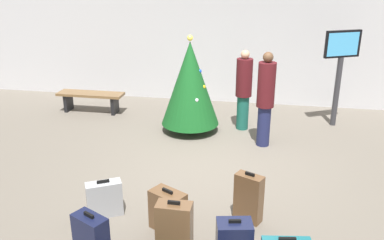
{
  "coord_description": "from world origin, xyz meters",
  "views": [
    {
      "loc": [
        0.81,
        -6.27,
        3.21
      ],
      "look_at": [
        -0.32,
        -0.11,
        0.9
      ],
      "focal_mm": 37.83,
      "sensor_mm": 36.0,
      "label": 1
    }
  ],
  "objects_px": {
    "traveller_0": "(265,97)",
    "suitcase_0": "(174,233)",
    "holiday_tree": "(190,83)",
    "waiting_bench": "(91,97)",
    "suitcase_7": "(249,198)",
    "traveller_1": "(244,88)",
    "suitcase_4": "(168,211)",
    "flight_info_kiosk": "(341,61)",
    "suitcase_3": "(105,199)"
  },
  "relations": [
    {
      "from": "flight_info_kiosk",
      "to": "suitcase_7",
      "type": "relative_size",
      "value": 2.87
    },
    {
      "from": "holiday_tree",
      "to": "waiting_bench",
      "type": "bearing_deg",
      "value": 163.14
    },
    {
      "from": "suitcase_3",
      "to": "suitcase_7",
      "type": "xyz_separation_m",
      "value": [
        1.96,
        0.24,
        0.09
      ]
    },
    {
      "from": "traveller_1",
      "to": "suitcase_4",
      "type": "relative_size",
      "value": 2.88
    },
    {
      "from": "flight_info_kiosk",
      "to": "traveller_1",
      "type": "height_order",
      "value": "flight_info_kiosk"
    },
    {
      "from": "traveller_0",
      "to": "flight_info_kiosk",
      "type": "bearing_deg",
      "value": 42.75
    },
    {
      "from": "traveller_1",
      "to": "suitcase_7",
      "type": "height_order",
      "value": "traveller_1"
    },
    {
      "from": "flight_info_kiosk",
      "to": "suitcase_7",
      "type": "height_order",
      "value": "flight_info_kiosk"
    },
    {
      "from": "suitcase_0",
      "to": "suitcase_7",
      "type": "bearing_deg",
      "value": 51.69
    },
    {
      "from": "flight_info_kiosk",
      "to": "traveller_0",
      "type": "bearing_deg",
      "value": -137.25
    },
    {
      "from": "suitcase_7",
      "to": "flight_info_kiosk",
      "type": "bearing_deg",
      "value": 67.51
    },
    {
      "from": "traveller_1",
      "to": "suitcase_4",
      "type": "distance_m",
      "value": 3.96
    },
    {
      "from": "holiday_tree",
      "to": "suitcase_7",
      "type": "distance_m",
      "value": 3.47
    },
    {
      "from": "suitcase_3",
      "to": "suitcase_4",
      "type": "xyz_separation_m",
      "value": [
        0.94,
        -0.17,
        0.02
      ]
    },
    {
      "from": "traveller_0",
      "to": "traveller_1",
      "type": "distance_m",
      "value": 0.93
    },
    {
      "from": "flight_info_kiosk",
      "to": "suitcase_4",
      "type": "xyz_separation_m",
      "value": [
        -2.68,
        -4.43,
        -1.15
      ]
    },
    {
      "from": "holiday_tree",
      "to": "traveller_0",
      "type": "relative_size",
      "value": 1.11
    },
    {
      "from": "suitcase_7",
      "to": "holiday_tree",
      "type": "bearing_deg",
      "value": 114.0
    },
    {
      "from": "suitcase_0",
      "to": "suitcase_3",
      "type": "relative_size",
      "value": 1.5
    },
    {
      "from": "traveller_0",
      "to": "suitcase_4",
      "type": "height_order",
      "value": "traveller_0"
    },
    {
      "from": "traveller_1",
      "to": "suitcase_0",
      "type": "relative_size",
      "value": 2.1
    },
    {
      "from": "waiting_bench",
      "to": "traveller_1",
      "type": "relative_size",
      "value": 0.93
    },
    {
      "from": "traveller_0",
      "to": "suitcase_0",
      "type": "xyz_separation_m",
      "value": [
        -0.95,
        -3.63,
        -0.59
      ]
    },
    {
      "from": "suitcase_3",
      "to": "traveller_1",
      "type": "bearing_deg",
      "value": 65.69
    },
    {
      "from": "holiday_tree",
      "to": "suitcase_7",
      "type": "relative_size",
      "value": 2.81
    },
    {
      "from": "suitcase_3",
      "to": "traveller_0",
      "type": "bearing_deg",
      "value": 53.55
    },
    {
      "from": "suitcase_0",
      "to": "flight_info_kiosk",
      "type": "bearing_deg",
      "value": 63.94
    },
    {
      "from": "waiting_bench",
      "to": "suitcase_0",
      "type": "distance_m",
      "value": 5.83
    },
    {
      "from": "traveller_1",
      "to": "suitcase_0",
      "type": "bearing_deg",
      "value": -96.32
    },
    {
      "from": "suitcase_0",
      "to": "traveller_0",
      "type": "bearing_deg",
      "value": 75.38
    },
    {
      "from": "flight_info_kiosk",
      "to": "waiting_bench",
      "type": "distance_m",
      "value": 5.72
    },
    {
      "from": "traveller_1",
      "to": "suitcase_3",
      "type": "height_order",
      "value": "traveller_1"
    },
    {
      "from": "holiday_tree",
      "to": "waiting_bench",
      "type": "relative_size",
      "value": 1.28
    },
    {
      "from": "waiting_bench",
      "to": "suitcase_3",
      "type": "bearing_deg",
      "value": -64.17
    },
    {
      "from": "traveller_1",
      "to": "suitcase_7",
      "type": "bearing_deg",
      "value": -84.96
    },
    {
      "from": "flight_info_kiosk",
      "to": "suitcase_4",
      "type": "distance_m",
      "value": 5.31
    },
    {
      "from": "flight_info_kiosk",
      "to": "traveller_0",
      "type": "height_order",
      "value": "flight_info_kiosk"
    },
    {
      "from": "flight_info_kiosk",
      "to": "suitcase_7",
      "type": "distance_m",
      "value": 4.49
    },
    {
      "from": "suitcase_7",
      "to": "waiting_bench",
      "type": "bearing_deg",
      "value": 135.5
    },
    {
      "from": "waiting_bench",
      "to": "traveller_1",
      "type": "distance_m",
      "value": 3.72
    },
    {
      "from": "waiting_bench",
      "to": "suitcase_0",
      "type": "bearing_deg",
      "value": -57.12
    },
    {
      "from": "waiting_bench",
      "to": "suitcase_7",
      "type": "xyz_separation_m",
      "value": [
        3.96,
        -3.89,
        -0.02
      ]
    },
    {
      "from": "flight_info_kiosk",
      "to": "traveller_1",
      "type": "bearing_deg",
      "value": -163.35
    },
    {
      "from": "traveller_0",
      "to": "traveller_1",
      "type": "xyz_separation_m",
      "value": [
        -0.46,
        0.81,
        -0.07
      ]
    },
    {
      "from": "traveller_1",
      "to": "suitcase_3",
      "type": "distance_m",
      "value": 4.08
    },
    {
      "from": "traveller_1",
      "to": "suitcase_7",
      "type": "distance_m",
      "value": 3.49
    },
    {
      "from": "suitcase_0",
      "to": "suitcase_3",
      "type": "distance_m",
      "value": 1.4
    },
    {
      "from": "suitcase_3",
      "to": "suitcase_7",
      "type": "distance_m",
      "value": 1.98
    },
    {
      "from": "traveller_1",
      "to": "suitcase_4",
      "type": "xyz_separation_m",
      "value": [
        -0.72,
        -3.84,
        -0.62
      ]
    },
    {
      "from": "flight_info_kiosk",
      "to": "suitcase_4",
      "type": "height_order",
      "value": "flight_info_kiosk"
    }
  ]
}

